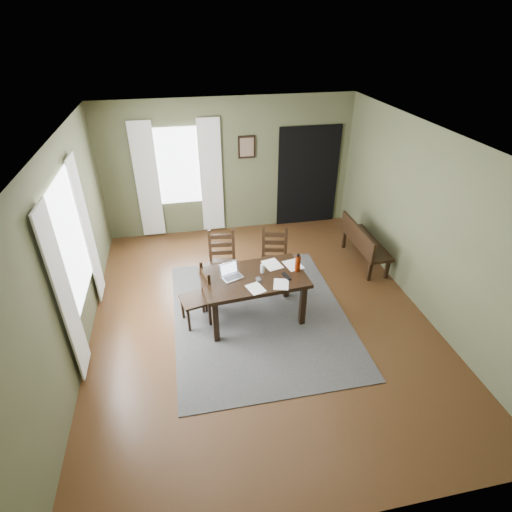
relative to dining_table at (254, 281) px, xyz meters
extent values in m
cube|color=#492C16|center=(0.10, 0.01, -0.67)|extent=(5.00, 6.00, 0.01)
cube|color=#525537|center=(0.10, 3.01, 0.68)|extent=(5.00, 0.02, 2.70)
cube|color=#525537|center=(0.10, -2.99, 0.68)|extent=(5.00, 0.02, 2.70)
cube|color=#525537|center=(-2.40, 0.01, 0.68)|extent=(0.02, 6.00, 2.70)
cube|color=#525537|center=(2.60, 0.01, 0.68)|extent=(0.02, 6.00, 2.70)
cube|color=white|center=(0.10, 0.01, 2.03)|extent=(5.00, 6.00, 0.02)
cube|color=#414141|center=(0.10, 0.01, -0.66)|extent=(2.60, 3.20, 0.01)
cube|color=black|center=(0.00, 0.00, 0.06)|extent=(1.57, 1.02, 0.06)
cube|color=black|center=(0.00, 0.00, 0.01)|extent=(1.39, 0.85, 0.05)
cube|color=black|center=(-0.61, -0.40, -0.34)|extent=(0.09, 0.09, 0.64)
cube|color=black|center=(-0.68, 0.29, -0.34)|extent=(0.09, 0.09, 0.64)
cube|color=black|center=(0.68, -0.29, -0.34)|extent=(0.09, 0.09, 0.64)
cube|color=black|center=(0.61, 0.40, -0.34)|extent=(0.09, 0.09, 0.64)
cube|color=black|center=(-0.86, 0.06, -0.25)|extent=(0.48, 0.48, 0.04)
cube|color=black|center=(-1.06, 0.18, -0.46)|extent=(0.05, 0.05, 0.39)
cube|color=black|center=(-0.75, 0.25, -0.46)|extent=(0.05, 0.05, 0.39)
cube|color=black|center=(-0.98, -0.14, -0.46)|extent=(0.05, 0.05, 0.39)
cube|color=black|center=(-0.67, -0.06, -0.46)|extent=(0.05, 0.05, 0.39)
cube|color=black|center=(-0.73, 0.27, 0.01)|extent=(0.05, 0.05, 0.49)
cube|color=black|center=(-0.65, -0.06, 0.01)|extent=(0.05, 0.05, 0.49)
cube|color=black|center=(-0.69, 0.10, -0.13)|extent=(0.09, 0.29, 0.07)
cube|color=black|center=(-0.69, 0.10, 0.01)|extent=(0.09, 0.29, 0.07)
cube|color=black|center=(-0.69, 0.10, 0.14)|extent=(0.09, 0.29, 0.07)
cube|color=black|center=(-0.36, 0.79, -0.20)|extent=(0.49, 0.49, 0.04)
cube|color=black|center=(-0.56, 0.63, -0.44)|extent=(0.05, 0.05, 0.44)
cube|color=black|center=(-0.52, 0.99, -0.44)|extent=(0.05, 0.05, 0.44)
cube|color=black|center=(-0.20, 0.59, -0.44)|extent=(0.05, 0.05, 0.44)
cube|color=black|center=(-0.16, 0.95, -0.44)|extent=(0.05, 0.05, 0.44)
cube|color=black|center=(-0.53, 1.01, 0.09)|extent=(0.05, 0.05, 0.55)
cube|color=black|center=(-0.15, 0.97, 0.09)|extent=(0.05, 0.05, 0.55)
cube|color=black|center=(-0.34, 0.99, -0.06)|extent=(0.33, 0.06, 0.07)
cube|color=black|center=(-0.34, 0.99, 0.09)|extent=(0.33, 0.06, 0.07)
cube|color=black|center=(-0.34, 0.99, 0.24)|extent=(0.33, 0.06, 0.07)
cube|color=black|center=(0.49, 0.73, -0.21)|extent=(0.52, 0.52, 0.04)
cube|color=black|center=(0.28, 0.60, -0.44)|extent=(0.05, 0.05, 0.43)
cube|color=black|center=(0.36, 0.95, -0.44)|extent=(0.05, 0.05, 0.43)
cube|color=black|center=(0.62, 0.52, -0.44)|extent=(0.05, 0.05, 0.43)
cube|color=black|center=(0.71, 0.87, -0.44)|extent=(0.05, 0.05, 0.43)
cube|color=black|center=(0.36, 0.97, 0.07)|extent=(0.06, 0.06, 0.54)
cube|color=black|center=(0.72, 0.88, 0.07)|extent=(0.06, 0.06, 0.54)
cube|color=black|center=(0.54, 0.93, -0.07)|extent=(0.32, 0.10, 0.07)
cube|color=black|center=(0.54, 0.93, 0.07)|extent=(0.32, 0.10, 0.07)
cube|color=black|center=(0.54, 0.93, 0.22)|extent=(0.32, 0.10, 0.07)
cube|color=black|center=(2.32, 1.15, -0.26)|extent=(0.43, 1.35, 0.06)
cube|color=black|center=(2.48, 0.57, -0.48)|extent=(0.06, 0.06, 0.38)
cube|color=black|center=(2.15, 0.57, -0.48)|extent=(0.06, 0.06, 0.38)
cube|color=black|center=(2.48, 1.73, -0.48)|extent=(0.06, 0.06, 0.38)
cube|color=black|center=(2.15, 1.73, -0.48)|extent=(0.06, 0.06, 0.38)
cube|color=black|center=(2.13, 1.15, -0.07)|extent=(0.05, 1.35, 0.33)
cube|color=#B7B7BC|center=(-0.31, 0.02, 0.10)|extent=(0.34, 0.29, 0.01)
cube|color=#B7B7BC|center=(-0.34, 0.12, 0.20)|extent=(0.29, 0.15, 0.19)
cube|color=silver|center=(-0.34, 0.11, 0.20)|extent=(0.25, 0.13, 0.16)
cube|color=#3F3F42|center=(-0.30, 0.01, 0.11)|extent=(0.27, 0.20, 0.00)
cube|color=#3F3F42|center=(0.05, -0.13, 0.11)|extent=(0.07, 0.10, 0.03)
cube|color=black|center=(0.46, -0.11, 0.10)|extent=(0.10, 0.20, 0.02)
cylinder|color=silver|center=(0.14, 0.07, 0.16)|extent=(0.08, 0.08, 0.13)
cylinder|color=#9D2E0C|center=(0.66, 0.02, 0.21)|extent=(0.10, 0.10, 0.24)
cylinder|color=black|center=(0.66, 0.02, 0.35)|extent=(0.06, 0.06, 0.04)
cube|color=white|center=(0.34, -0.28, 0.09)|extent=(0.28, 0.32, 0.00)
cube|color=white|center=(0.34, 0.25, 0.09)|extent=(0.31, 0.36, 0.00)
cube|color=white|center=(0.64, 0.17, 0.09)|extent=(0.29, 0.35, 0.00)
cube|color=white|center=(-0.03, -0.30, 0.09)|extent=(0.28, 0.32, 0.00)
cube|color=white|center=(-2.37, 0.21, 0.78)|extent=(0.01, 1.30, 1.70)
cube|color=white|center=(-0.90, 2.98, 0.78)|extent=(1.00, 0.01, 1.50)
cube|color=silver|center=(-2.34, -0.61, 0.53)|extent=(0.03, 0.48, 2.30)
cube|color=silver|center=(-2.34, 1.03, 0.53)|extent=(0.03, 0.48, 2.30)
cube|color=silver|center=(-1.52, 2.95, 0.53)|extent=(0.44, 0.03, 2.30)
cube|color=silver|center=(-0.28, 2.95, 0.53)|extent=(0.44, 0.03, 2.30)
cube|color=black|center=(0.45, 2.98, 1.08)|extent=(0.34, 0.03, 0.44)
cube|color=brown|center=(0.45, 2.96, 1.08)|extent=(0.27, 0.01, 0.36)
cube|color=black|center=(1.75, 2.98, 0.38)|extent=(1.30, 0.03, 2.10)
camera|label=1|loc=(-0.90, -4.66, 3.35)|focal=28.00mm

